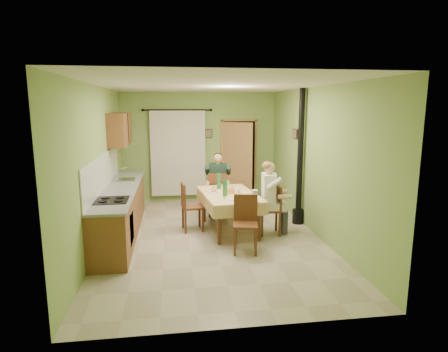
{
  "coord_description": "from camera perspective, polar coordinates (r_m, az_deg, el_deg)",
  "views": [
    {
      "loc": [
        -0.7,
        -6.73,
        2.42
      ],
      "look_at": [
        0.25,
        0.1,
        1.15
      ],
      "focal_mm": 30.0,
      "sensor_mm": 36.0,
      "label": 1
    }
  ],
  "objects": [
    {
      "name": "floor",
      "position": [
        7.19,
        -1.89,
        -9.25
      ],
      "size": [
        4.0,
        6.0,
        0.01
      ],
      "primitive_type": "cube",
      "color": "tan",
      "rests_on": "ground"
    },
    {
      "name": "room_shell",
      "position": [
        6.79,
        -1.98,
        5.36
      ],
      "size": [
        4.04,
        6.04,
        2.82
      ],
      "color": "#88A956",
      "rests_on": "ground"
    },
    {
      "name": "kitchen_run",
      "position": [
        7.46,
        -15.45,
        -5.02
      ],
      "size": [
        0.64,
        3.64,
        1.56
      ],
      "color": "brown",
      "rests_on": "ground"
    },
    {
      "name": "upper_cabinets",
      "position": [
        8.52,
        -15.58,
        6.9
      ],
      "size": [
        0.35,
        1.4,
        0.7
      ],
      "primitive_type": "cube",
      "color": "brown",
      "rests_on": "room_shell"
    },
    {
      "name": "curtain",
      "position": [
        9.7,
        -6.99,
        3.52
      ],
      "size": [
        1.7,
        0.07,
        2.22
      ],
      "color": "black",
      "rests_on": "ground"
    },
    {
      "name": "doorway",
      "position": [
        9.84,
        2.19,
        2.44
      ],
      "size": [
        0.96,
        0.52,
        2.15
      ],
      "color": "black",
      "rests_on": "ground"
    },
    {
      "name": "dining_table",
      "position": [
        7.42,
        0.81,
        -5.52
      ],
      "size": [
        1.19,
        1.78,
        0.76
      ],
      "rotation": [
        0.0,
        0.0,
        0.11
      ],
      "color": "#E1B779",
      "rests_on": "ground"
    },
    {
      "name": "tableware",
      "position": [
        7.21,
        1.16,
        -2.35
      ],
      "size": [
        0.88,
        1.6,
        0.33
      ],
      "color": "white",
      "rests_on": "dining_table"
    },
    {
      "name": "chair_far",
      "position": [
        8.5,
        -0.93,
        -4.07
      ],
      "size": [
        0.49,
        0.49,
        0.99
      ],
      "rotation": [
        0.0,
        0.0,
        -0.15
      ],
      "color": "#5A2E18",
      "rests_on": "ground"
    },
    {
      "name": "chair_near",
      "position": [
        6.41,
        3.28,
        -9.01
      ],
      "size": [
        0.47,
        0.47,
        0.96
      ],
      "rotation": [
        0.0,
        0.0,
        2.95
      ],
      "color": "#5A2E18",
      "rests_on": "ground"
    },
    {
      "name": "chair_right",
      "position": [
        7.32,
        7.05,
        -6.56
      ],
      "size": [
        0.42,
        0.42,
        0.95
      ],
      "rotation": [
        0.0,
        0.0,
        1.48
      ],
      "color": "#5A2E18",
      "rests_on": "ground"
    },
    {
      "name": "chair_left",
      "position": [
        7.5,
        -4.91,
        -6.11
      ],
      "size": [
        0.45,
        0.45,
        0.96
      ],
      "rotation": [
        0.0,
        0.0,
        -1.45
      ],
      "color": "#5A2E18",
      "rests_on": "ground"
    },
    {
      "name": "man_far",
      "position": [
        8.38,
        -0.94,
        -0.15
      ],
      "size": [
        0.62,
        0.51,
        1.39
      ],
      "rotation": [
        0.0,
        0.0,
        -0.15
      ],
      "color": "#192D23",
      "rests_on": "chair_far"
    },
    {
      "name": "man_right",
      "position": [
        7.17,
        7.05,
        -2.05
      ],
      "size": [
        0.49,
        0.6,
        1.39
      ],
      "rotation": [
        0.0,
        0.0,
        1.48
      ],
      "color": "silver",
      "rests_on": "chair_right"
    },
    {
      "name": "stove_flue",
      "position": [
        7.9,
        11.43,
        0.06
      ],
      "size": [
        0.24,
        0.24,
        2.8
      ],
      "color": "black",
      "rests_on": "ground"
    },
    {
      "name": "picture_back",
      "position": [
        9.77,
        -2.34,
        6.5
      ],
      "size": [
        0.19,
        0.03,
        0.23
      ],
      "primitive_type": "cube",
      "color": "black",
      "rests_on": "room_shell"
    },
    {
      "name": "picture_right",
      "position": [
        8.39,
        10.73,
        6.36
      ],
      "size": [
        0.03,
        0.31,
        0.21
      ],
      "primitive_type": "cube",
      "color": "brown",
      "rests_on": "room_shell"
    }
  ]
}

